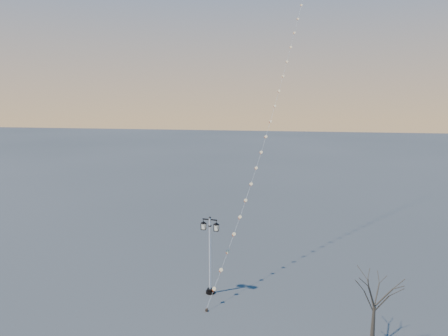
# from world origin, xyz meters

# --- Properties ---
(ground) EXTENTS (300.00, 300.00, 0.00)m
(ground) POSITION_xyz_m (0.00, 0.00, 0.00)
(ground) COLOR #454646
(ground) RESTS_ON ground
(street_lamp) EXTENTS (1.43, 0.63, 5.65)m
(street_lamp) POSITION_xyz_m (-1.58, 3.41, 3.13)
(street_lamp) COLOR black
(street_lamp) RESTS_ON ground
(bare_tree) EXTENTS (2.50, 2.50, 4.14)m
(bare_tree) POSITION_xyz_m (8.73, -0.57, 2.88)
(bare_tree) COLOR #3E352B
(bare_tree) RESTS_ON ground
(kite_train) EXTENTS (8.13, 26.89, 33.86)m
(kite_train) POSITION_xyz_m (2.48, 14.10, 16.81)
(kite_train) COLOR #322317
(kite_train) RESTS_ON ground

